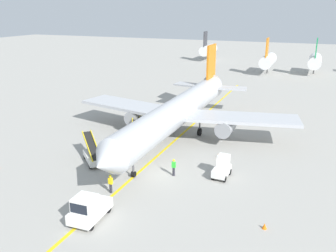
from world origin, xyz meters
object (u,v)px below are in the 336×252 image
at_px(ground_crew_wing_walker, 174,167).
at_px(baggage_tug_near_wing, 222,167).
at_px(belt_loader_forward_hold, 93,155).
at_px(safety_cone_nose_right, 218,155).
at_px(safety_cone_nose_left, 227,168).
at_px(pushback_tug, 89,209).
at_px(safety_cone_wingtip_right, 265,226).
at_px(airliner, 179,110).
at_px(belt_loader_aft_hold, 136,135).
at_px(ground_crew_marshaller, 111,183).

bearing_deg(ground_crew_wing_walker, baggage_tug_near_wing, 20.20).
relative_size(belt_loader_forward_hold, safety_cone_nose_right, 10.15).
bearing_deg(ground_crew_wing_walker, safety_cone_nose_left, 36.45).
xyz_separation_m(pushback_tug, baggage_tug_near_wing, (7.35, 11.10, -0.07)).
relative_size(baggage_tug_near_wing, safety_cone_wingtip_right, 5.58).
relative_size(baggage_tug_near_wing, safety_cone_nose_left, 5.58).
bearing_deg(safety_cone_nose_right, safety_cone_wingtip_right, -60.38).
height_order(belt_loader_forward_hold, safety_cone_nose_right, belt_loader_forward_hold).
height_order(baggage_tug_near_wing, ground_crew_wing_walker, baggage_tug_near_wing).
relative_size(airliner, belt_loader_aft_hold, 6.98).
xyz_separation_m(baggage_tug_near_wing, belt_loader_forward_hold, (-13.14, -1.86, -0.15)).
height_order(baggage_tug_near_wing, safety_cone_nose_left, baggage_tug_near_wing).
bearing_deg(airliner, safety_cone_nose_right, -35.52).
xyz_separation_m(belt_loader_aft_hold, safety_cone_nose_left, (12.13, -3.82, -0.56)).
xyz_separation_m(airliner, safety_cone_nose_right, (6.19, -4.42, -3.20)).
relative_size(airliner, ground_crew_wing_walker, 20.71).
distance_m(airliner, ground_crew_marshaller, 15.73).
distance_m(ground_crew_wing_walker, safety_cone_wingtip_right, 10.85).
relative_size(airliner, baggage_tug_near_wing, 14.33).
height_order(ground_crew_wing_walker, safety_cone_nose_right, ground_crew_wing_walker).
distance_m(belt_loader_forward_hold, ground_crew_marshaller, 7.07).
distance_m(belt_loader_aft_hold, safety_cone_wingtip_right, 21.19).
distance_m(airliner, baggage_tug_near_wing, 11.92).
distance_m(baggage_tug_near_wing, ground_crew_wing_walker, 4.58).
relative_size(pushback_tug, belt_loader_forward_hold, 0.82).
relative_size(belt_loader_aft_hold, safety_cone_nose_left, 11.46).
height_order(belt_loader_aft_hold, ground_crew_wing_walker, belt_loader_aft_hold).
distance_m(ground_crew_marshaller, safety_cone_nose_right, 12.92).
bearing_deg(baggage_tug_near_wing, safety_cone_wingtip_right, -54.98).
height_order(belt_loader_forward_hold, ground_crew_marshaller, belt_loader_forward_hold).
xyz_separation_m(ground_crew_wing_walker, safety_cone_nose_right, (2.78, 5.92, -0.69)).
xyz_separation_m(belt_loader_forward_hold, safety_cone_nose_right, (11.62, 6.19, -0.56)).
relative_size(baggage_tug_near_wing, belt_loader_aft_hold, 0.49).
height_order(belt_loader_forward_hold, ground_crew_wing_walker, belt_loader_forward_hold).
xyz_separation_m(baggage_tug_near_wing, safety_cone_nose_right, (-1.52, 4.33, -0.71)).
xyz_separation_m(airliner, belt_loader_forward_hold, (-5.44, -10.61, -2.64)).
height_order(pushback_tug, ground_crew_marshaller, pushback_tug).
xyz_separation_m(pushback_tug, safety_cone_nose_left, (7.47, 12.78, -0.77)).
xyz_separation_m(pushback_tug, belt_loader_forward_hold, (-5.79, 9.24, -0.22)).
relative_size(safety_cone_nose_left, safety_cone_wingtip_right, 1.00).
bearing_deg(ground_crew_marshaller, ground_crew_wing_walker, 54.00).
distance_m(belt_loader_forward_hold, safety_cone_nose_right, 13.18).
xyz_separation_m(belt_loader_aft_hold, safety_cone_wingtip_right, (17.00, -12.64, -0.56)).
distance_m(ground_crew_wing_walker, safety_cone_nose_right, 6.57).
height_order(baggage_tug_near_wing, safety_cone_nose_right, baggage_tug_near_wing).
bearing_deg(airliner, ground_crew_wing_walker, -71.74).
bearing_deg(ground_crew_marshaller, belt_loader_forward_hold, 135.85).
height_order(ground_crew_marshaller, safety_cone_wingtip_right, ground_crew_marshaller).
bearing_deg(ground_crew_wing_walker, pushback_tug, -107.80).
relative_size(ground_crew_wing_walker, safety_cone_nose_left, 3.86).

